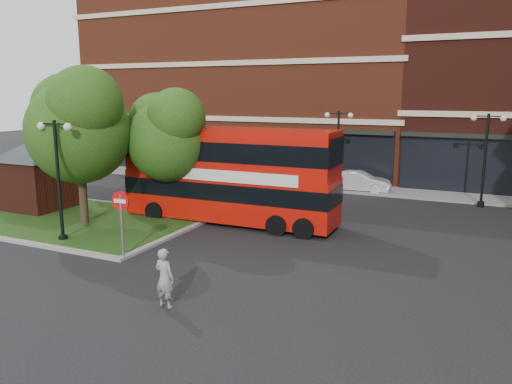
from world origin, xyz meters
The scene contains 15 objects.
ground centered at (0.00, 0.00, 0.00)m, with size 120.00×120.00×0.00m, color black.
pavement_far centered at (0.00, 16.50, 0.06)m, with size 44.00×3.00×0.12m, color slate.
terrace_far_left centered at (-8.00, 24.00, 7.00)m, with size 26.00×12.00×14.00m, color maroon.
traffic_island centered at (-8.00, 3.00, 0.07)m, with size 12.60×7.60×0.15m.
kiosk centered at (-11.00, 4.00, 2.32)m, with size 6.51×6.51×3.60m.
tree_island_west centered at (-6.60, 2.58, 4.79)m, with size 5.40×4.71×7.21m.
tree_island_east centered at (-3.58, 5.06, 4.24)m, with size 4.46×3.90×6.29m.
lamp_island centered at (-5.50, 0.20, 2.83)m, with size 1.72×0.36×5.00m.
lamp_far_left centered at (2.00, 14.50, 2.83)m, with size 1.72×0.36×5.00m.
lamp_far_right centered at (10.00, 14.50, 2.83)m, with size 1.72×0.36×5.00m.
bus centered at (-0.81, 5.99, 2.57)m, with size 10.27×2.48×3.91m.
woman centered at (1.99, -3.26, 0.87)m, with size 0.64×0.42×1.75m, color gray.
car_silver centered at (-0.27, 16.00, 0.70)m, with size 1.66×4.12×1.40m, color #A2A6A9.
car_white centered at (3.00, 16.00, 0.64)m, with size 1.35×3.86×1.27m, color silver.
no_entry_sign centered at (-1.80, -0.50, 1.84)m, with size 0.71×0.09×2.58m.
Camera 1 is at (10.03, -14.38, 6.06)m, focal length 35.00 mm.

